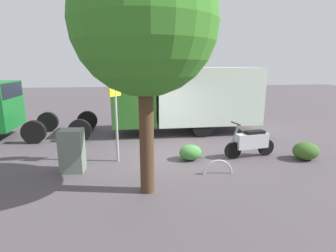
{
  "coord_description": "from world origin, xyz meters",
  "views": [
    {
      "loc": [
        1.2,
        8.36,
        2.98
      ],
      "look_at": [
        -0.1,
        -0.46,
        0.91
      ],
      "focal_mm": 28.05,
      "sensor_mm": 36.0,
      "label": 1
    }
  ],
  "objects_px": {
    "utility_cabinet": "(72,151)",
    "motorcycle": "(251,142)",
    "bike_rack_hoop": "(218,174)",
    "box_truck_near": "(186,97)",
    "stop_sign": "(115,92)",
    "street_tree": "(144,23)"
  },
  "relations": [
    {
      "from": "utility_cabinet",
      "to": "motorcycle",
      "type": "bearing_deg",
      "value": -175.98
    },
    {
      "from": "motorcycle",
      "to": "bike_rack_hoop",
      "type": "distance_m",
      "value": 2.01
    },
    {
      "from": "box_truck_near",
      "to": "stop_sign",
      "type": "height_order",
      "value": "stop_sign"
    },
    {
      "from": "stop_sign",
      "to": "street_tree",
      "type": "height_order",
      "value": "street_tree"
    },
    {
      "from": "box_truck_near",
      "to": "stop_sign",
      "type": "xyz_separation_m",
      "value": [
        2.91,
        3.41,
        0.6
      ]
    },
    {
      "from": "box_truck_near",
      "to": "bike_rack_hoop",
      "type": "bearing_deg",
      "value": 89.2
    },
    {
      "from": "box_truck_near",
      "to": "street_tree",
      "type": "height_order",
      "value": "street_tree"
    },
    {
      "from": "stop_sign",
      "to": "street_tree",
      "type": "distance_m",
      "value": 2.83
    },
    {
      "from": "street_tree",
      "to": "bike_rack_hoop",
      "type": "relative_size",
      "value": 6.4
    },
    {
      "from": "street_tree",
      "to": "utility_cabinet",
      "type": "distance_m",
      "value": 4.11
    },
    {
      "from": "street_tree",
      "to": "utility_cabinet",
      "type": "xyz_separation_m",
      "value": [
        2.03,
        -1.54,
        -3.23
      ]
    },
    {
      "from": "box_truck_near",
      "to": "street_tree",
      "type": "distance_m",
      "value": 6.37
    },
    {
      "from": "stop_sign",
      "to": "bike_rack_hoop",
      "type": "relative_size",
      "value": 3.9
    },
    {
      "from": "box_truck_near",
      "to": "street_tree",
      "type": "relative_size",
      "value": 1.5
    },
    {
      "from": "box_truck_near",
      "to": "street_tree",
      "type": "xyz_separation_m",
      "value": [
        2.12,
        5.57,
        2.24
      ]
    },
    {
      "from": "box_truck_near",
      "to": "bike_rack_hoop",
      "type": "height_order",
      "value": "box_truck_near"
    },
    {
      "from": "motorcycle",
      "to": "street_tree",
      "type": "distance_m",
      "value": 5.24
    },
    {
      "from": "stop_sign",
      "to": "utility_cabinet",
      "type": "xyz_separation_m",
      "value": [
        1.24,
        0.63,
        -1.59
      ]
    },
    {
      "from": "street_tree",
      "to": "bike_rack_hoop",
      "type": "distance_m",
      "value": 4.4
    },
    {
      "from": "bike_rack_hoop",
      "to": "motorcycle",
      "type": "bearing_deg",
      "value": -141.97
    },
    {
      "from": "utility_cabinet",
      "to": "bike_rack_hoop",
      "type": "bearing_deg",
      "value": 168.73
    },
    {
      "from": "motorcycle",
      "to": "utility_cabinet",
      "type": "bearing_deg",
      "value": -3.77
    }
  ]
}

